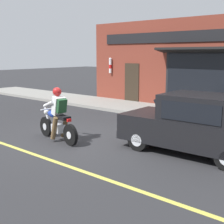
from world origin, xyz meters
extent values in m
plane|color=#2B2B2D|center=(0.00, 0.00, 0.00)|extent=(80.00, 80.00, 0.00)
cube|color=gray|center=(5.38, 3.00, 0.07)|extent=(2.60, 22.00, 0.14)
cube|color=maroon|center=(6.93, -0.09, 2.10)|extent=(0.50, 11.35, 4.20)
cube|color=black|center=(6.66, -1.51, 1.55)|extent=(0.04, 4.77, 2.10)
cube|color=black|center=(6.68, -1.51, 1.55)|extent=(0.02, 5.00, 2.20)
cube|color=#2D2319|center=(6.66, 3.03, 1.05)|extent=(0.04, 0.90, 2.10)
cube|color=black|center=(6.33, -1.51, 2.75)|extent=(0.81, 5.45, 0.24)
cube|color=black|center=(6.65, -0.09, 3.35)|extent=(0.06, 9.65, 0.50)
cylinder|color=white|center=(6.58, 4.45, 1.90)|extent=(0.14, 0.14, 0.70)
cylinder|color=red|center=(6.58, 4.45, 1.90)|extent=(0.15, 0.15, 0.20)
sphere|color=silver|center=(6.58, 4.45, 2.30)|extent=(0.16, 0.16, 0.16)
cylinder|color=black|center=(-0.42, 1.07, 0.31)|extent=(0.19, 0.63, 0.62)
cylinder|color=silver|center=(-0.42, 1.07, 0.31)|extent=(0.15, 0.23, 0.22)
cylinder|color=black|center=(-0.63, -0.31, 0.31)|extent=(0.19, 0.63, 0.62)
cylinder|color=silver|center=(-0.63, -0.31, 0.31)|extent=(0.15, 0.23, 0.22)
cube|color=silver|center=(-0.53, 0.33, 0.39)|extent=(0.34, 0.44, 0.24)
ellipsoid|color=#1E3899|center=(-0.49, 0.58, 0.80)|extent=(0.37, 0.56, 0.24)
cube|color=black|center=(-0.57, 0.10, 0.76)|extent=(0.34, 0.59, 0.10)
cylinder|color=silver|center=(-0.43, 0.97, 0.62)|extent=(0.12, 0.33, 0.68)
cylinder|color=silver|center=(-0.45, 0.85, 0.91)|extent=(0.56, 0.12, 0.04)
sphere|color=silver|center=(-0.43, 1.02, 0.79)|extent=(0.16, 0.16, 0.16)
cylinder|color=silver|center=(-0.43, -0.09, 0.29)|extent=(0.16, 0.56, 0.08)
cube|color=red|center=(-0.62, -0.27, 0.73)|extent=(0.13, 0.08, 0.08)
cylinder|color=brown|center=(-0.72, 0.29, 0.43)|extent=(0.19, 0.37, 0.71)
cylinder|color=brown|center=(-0.36, 0.23, 0.43)|extent=(0.19, 0.37, 0.71)
cube|color=silver|center=(-0.54, 0.28, 1.08)|extent=(0.39, 0.37, 0.57)
cylinder|color=silver|center=(-0.70, 0.55, 1.12)|extent=(0.17, 0.53, 0.26)
cylinder|color=silver|center=(-0.31, 0.49, 1.12)|extent=(0.17, 0.53, 0.26)
sphere|color=#A51919|center=(-0.53, 0.34, 1.49)|extent=(0.26, 0.26, 0.26)
cube|color=#1E4728|center=(-0.56, 0.12, 1.10)|extent=(0.31, 0.28, 0.42)
cylinder|color=black|center=(0.26, -2.05, 0.30)|extent=(0.20, 0.61, 0.60)
cylinder|color=silver|center=(0.26, -2.05, 0.30)|extent=(0.21, 0.34, 0.33)
cylinder|color=black|center=(1.70, -2.00, 0.30)|extent=(0.20, 0.61, 0.60)
cylinder|color=silver|center=(1.70, -2.00, 0.30)|extent=(0.21, 0.34, 0.33)
cube|color=black|center=(1.02, -3.22, 0.60)|extent=(1.78, 3.76, 0.70)
cube|color=black|center=(1.03, -3.47, 1.24)|extent=(1.51, 1.95, 0.66)
cube|color=black|center=(1.00, -2.60, 1.19)|extent=(1.34, 0.40, 0.51)
cube|color=black|center=(0.31, -3.50, 1.22)|extent=(0.09, 1.52, 0.46)
cube|color=black|center=(1.76, -3.44, 1.22)|extent=(0.09, 1.52, 0.46)
cube|color=silver|center=(0.44, -1.38, 0.72)|extent=(0.24, 0.05, 0.14)
cube|color=silver|center=(1.46, -1.34, 0.72)|extent=(0.24, 0.05, 0.14)
cube|color=#28282B|center=(0.95, -1.39, 0.35)|extent=(1.61, 0.18, 0.20)
camera|label=1|loc=(-6.38, -6.82, 2.58)|focal=50.00mm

